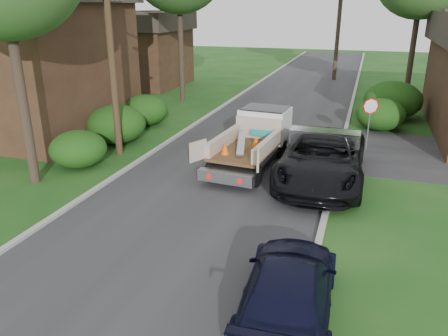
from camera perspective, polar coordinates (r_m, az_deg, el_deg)
name	(u,v)px	position (r m, az deg, el deg)	size (l,w,h in m)	color
ground	(190,218)	(14.05, -4.50, -6.50)	(120.00, 120.00, 0.00)	#154413
road	(262,135)	(22.98, 5.01, 4.31)	(8.00, 90.00, 0.02)	#28282B
curb_left	(190,128)	(24.17, -4.52, 5.27)	(0.20, 90.00, 0.12)	#9E9E99
curb_right	(343,141)	(22.44, 15.27, 3.41)	(0.20, 90.00, 0.12)	#9E9E99
stop_sign	(370,113)	(21.04, 18.53, 6.81)	(0.71, 0.32, 2.48)	slate
utility_pole	(110,36)	(19.55, -14.71, 16.35)	(2.42, 1.25, 10.00)	#382619
house_left_near	(21,49)	(25.17, -25.02, 13.87)	(9.72, 8.64, 8.40)	#372116
house_left_far	(139,48)	(38.40, -11.07, 15.12)	(7.56, 7.56, 6.00)	#372116
hedge_left_a	(78,149)	(19.12, -18.49, 2.37)	(2.34, 2.34, 1.53)	#1D410F
hedge_left_b	(116,124)	(22.01, -13.90, 5.58)	(2.86, 2.86, 1.87)	#1D410F
hedge_left_c	(145,110)	(25.12, -10.32, 7.44)	(2.60, 2.60, 1.70)	#1D410F
hedge_right_a	(380,115)	(25.16, 19.75, 6.59)	(2.60, 2.60, 1.70)	#1D410F
hedge_right_b	(393,100)	(28.07, 21.19, 8.28)	(3.38, 3.38, 2.21)	#1D410F
flatbed_truck	(257,135)	(18.73, 4.36, 4.31)	(2.81, 5.84, 2.15)	black
black_pickup	(322,158)	(16.97, 12.67, 1.28)	(3.07, 6.67, 1.85)	black
navy_suv	(289,289)	(9.74, 8.43, -15.34)	(1.93, 4.74, 1.37)	black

